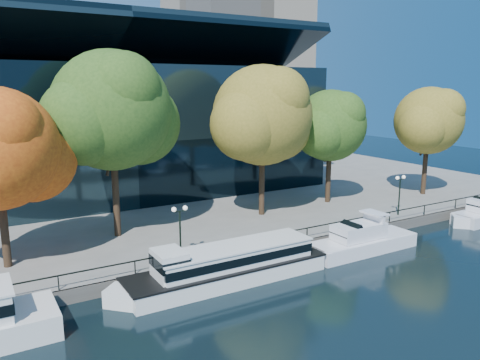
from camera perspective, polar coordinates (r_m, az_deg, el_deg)
ground at (r=35.50m, az=5.01°, el=-11.42°), size 160.00×160.00×0.00m
promenade at (r=67.08m, az=-13.33°, el=-0.32°), size 90.00×67.08×1.00m
railing at (r=37.34m, az=2.14°, el=-7.05°), size 88.20×0.08×0.99m
convention_building at (r=60.49m, az=-15.99°, el=5.97°), size 50.00×24.57×21.43m
tour_boat at (r=33.61m, az=-2.03°, el=-10.29°), size 16.41×3.66×3.11m
cruiser_near at (r=40.72m, az=14.27°, el=-7.19°), size 11.24×2.89×3.26m
tree_2 at (r=40.34m, az=-15.09°, el=7.89°), size 12.41×10.18×15.73m
tree_3 at (r=45.95m, az=3.01°, el=7.62°), size 12.19×9.99×14.82m
tree_4 at (r=52.14m, az=11.11°, el=6.34°), size 9.71×7.97×12.41m
tree_5 at (r=59.43m, az=22.12°, el=6.56°), size 9.81×8.05×12.71m
lamp_1 at (r=35.07m, az=-7.34°, el=-4.86°), size 1.26×0.36×4.03m
lamp_2 at (r=49.14m, az=18.92°, el=-0.70°), size 1.26×0.36×4.03m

